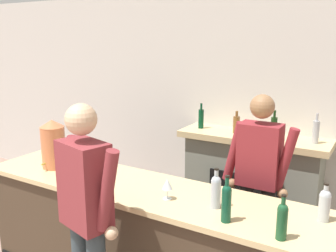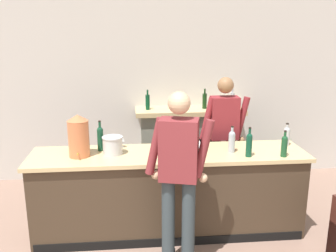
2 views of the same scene
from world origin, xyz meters
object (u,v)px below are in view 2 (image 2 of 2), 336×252
at_px(wine_bottle_burgundy_dark, 100,137).
at_px(wine_glass_front_left, 199,144).
at_px(wine_bottle_rose_blush, 249,144).
at_px(fireplace_stone, 189,144).
at_px(potted_plant_corner, 287,164).
at_px(copper_dispenser, 79,136).
at_px(wine_bottle_merlot_tall, 286,135).
at_px(person_bartender, 224,135).
at_px(person_customer, 179,174).
at_px(wine_glass_front_right, 121,138).
at_px(wine_bottle_chardonnay_pale, 284,145).
at_px(ice_bucket_steel, 113,145).
at_px(wine_bottle_riesling_slim, 71,139).
at_px(wine_bottle_cabernet_heavy, 232,141).

distance_m(wine_bottle_burgundy_dark, wine_glass_front_left, 1.13).
bearing_deg(wine_bottle_rose_blush, fireplace_stone, 102.52).
height_order(potted_plant_corner, copper_dispenser, copper_dispenser).
bearing_deg(wine_bottle_merlot_tall, person_bartender, 138.99).
xyz_separation_m(person_customer, copper_dispenser, (-1.01, 0.65, 0.22)).
distance_m(person_bartender, wine_glass_front_right, 1.41).
bearing_deg(wine_bottle_chardonnay_pale, ice_bucket_steel, 171.99).
bearing_deg(copper_dispenser, wine_glass_front_left, -3.23).
distance_m(wine_bottle_rose_blush, wine_bottle_riesling_slim, 2.00).
distance_m(wine_bottle_riesling_slim, wine_glass_front_left, 1.46).
xyz_separation_m(potted_plant_corner, person_customer, (-1.96, -2.00, 0.72)).
relative_size(person_customer, ice_bucket_steel, 7.79).
bearing_deg(wine_glass_front_right, copper_dispenser, -148.45).
bearing_deg(wine_bottle_riesling_slim, wine_bottle_burgundy_dark, -6.75).
bearing_deg(wine_glass_front_left, copper_dispenser, 176.77).
xyz_separation_m(person_customer, person_bartender, (0.77, 1.36, -0.04)).
distance_m(wine_bottle_merlot_tall, wine_bottle_cabernet_heavy, 0.74).
relative_size(wine_bottle_burgundy_dark, wine_glass_front_right, 2.29).
bearing_deg(wine_bottle_rose_blush, wine_bottle_riesling_slim, 168.28).
distance_m(wine_bottle_merlot_tall, wine_glass_front_right, 1.96).
relative_size(person_bartender, copper_dispenser, 3.70).
height_order(wine_bottle_chardonnay_pale, wine_glass_front_right, wine_bottle_chardonnay_pale).
bearing_deg(wine_bottle_burgundy_dark, copper_dispenser, -139.43).
height_order(potted_plant_corner, wine_glass_front_right, wine_glass_front_right).
xyz_separation_m(person_customer, wine_bottle_cabernet_heavy, (0.68, 0.63, 0.12)).
distance_m(wine_bottle_burgundy_dark, wine_bottle_chardonnay_pale, 2.05).
distance_m(wine_bottle_cabernet_heavy, wine_glass_front_left, 0.38).
relative_size(potted_plant_corner, copper_dispenser, 1.45).
bearing_deg(wine_bottle_burgundy_dark, wine_bottle_cabernet_heavy, -7.81).
relative_size(potted_plant_corner, wine_glass_front_right, 4.43).
distance_m(wine_bottle_rose_blush, wine_bottle_merlot_tall, 0.67).
xyz_separation_m(copper_dispenser, ice_bucket_steel, (0.36, 0.04, -0.13)).
distance_m(potted_plant_corner, wine_bottle_chardonnay_pale, 1.94).
relative_size(ice_bucket_steel, wine_bottle_chardonnay_pale, 0.78).
height_order(copper_dispenser, wine_bottle_rose_blush, copper_dispenser).
distance_m(copper_dispenser, wine_bottle_rose_blush, 1.85).
distance_m(wine_bottle_chardonnay_pale, wine_bottle_rose_blush, 0.38).
bearing_deg(wine_bottle_chardonnay_pale, wine_glass_front_left, 170.77).
distance_m(wine_bottle_merlot_tall, wine_bottle_riesling_slim, 2.52).
height_order(person_bartender, wine_bottle_rose_blush, person_bartender).
relative_size(person_bartender, wine_bottle_burgundy_dark, 4.94).
relative_size(person_bartender, wine_glass_front_right, 11.33).
distance_m(person_customer, person_bartender, 1.56).
relative_size(wine_bottle_cabernet_heavy, wine_glass_front_right, 1.98).
distance_m(ice_bucket_steel, wine_bottle_merlot_tall, 2.05).
xyz_separation_m(person_customer, wine_glass_front_left, (0.30, 0.57, 0.10)).
relative_size(copper_dispenser, wine_glass_front_right, 3.06).
bearing_deg(potted_plant_corner, person_bartender, -151.64).
distance_m(wine_bottle_chardonnay_pale, wine_glass_front_right, 1.84).
distance_m(potted_plant_corner, wine_glass_front_left, 2.35).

